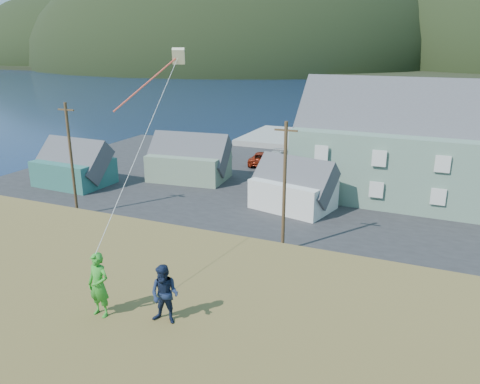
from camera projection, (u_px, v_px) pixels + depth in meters
name	position (u px, v px, depth m)	size (l,w,h in m)	color
ground	(288.00, 263.00, 31.78)	(900.00, 900.00, 0.00)	#0A1638
grass_strip	(279.00, 275.00, 30.01)	(110.00, 8.00, 0.10)	#4C3D19
waterfront_lot	(340.00, 192.00, 46.64)	(72.00, 36.00, 0.12)	#28282B
wharf	(332.00, 141.00, 68.92)	(26.00, 14.00, 0.90)	gray
far_shore	(434.00, 64.00, 320.38)	(900.00, 320.00, 2.00)	black
shed_teal	(74.00, 165.00, 48.52)	(7.79, 5.60, 5.95)	#2C665B
shed_palegreen_near	(189.00, 159.00, 50.38)	(8.98, 6.11, 6.16)	gray
shed_white	(293.00, 186.00, 41.46)	(8.01, 6.21, 5.66)	silver
shed_palegreen_far	(343.00, 143.00, 55.56)	(11.78, 7.28, 7.65)	gray
utility_poles	(255.00, 185.00, 32.80)	(31.96, 0.24, 9.63)	#47331E
parked_cars	(278.00, 164.00, 54.20)	(23.54, 12.78, 1.57)	silver
kite_flyer_green	(99.00, 285.00, 12.47)	(0.66, 0.43, 1.81)	green
kite_flyer_navy	(165.00, 294.00, 12.17)	(0.79, 0.62, 1.63)	#172240
kite_rig	(173.00, 62.00, 17.13)	(1.31, 3.76, 8.52)	beige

